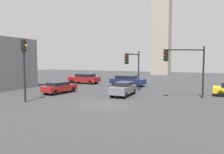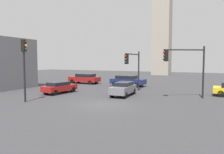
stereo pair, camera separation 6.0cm
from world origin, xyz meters
The scene contains 9 objects.
ground_plane centered at (0.00, 0.00, 0.00)m, with size 107.54×107.54×0.00m, color #38383A.
traffic_light_0 centered at (5.38, 5.70, 3.42)m, with size 3.43×2.08×4.83m.
traffic_light_1 centered at (-6.50, -1.84, 3.65)m, with size 0.49×0.41×5.25m.
traffic_light_2 centered at (-0.19, 7.22, 3.22)m, with size 0.41×3.81×4.58m.
car_0 centered at (-0.26, 4.75, 0.73)m, with size 1.79×3.99×1.37m.
car_1 centered at (-10.13, 12.87, 0.80)m, with size 4.79×2.00×1.50m.
car_3 centered at (-2.89, 12.58, 0.78)m, with size 4.85×2.16×1.47m.
car_4 centered at (-7.06, 3.24, 0.67)m, with size 1.99×4.05×1.24m.
skyline_tower centered at (-4.20, 39.18, 15.62)m, with size 4.24×4.24×31.25m, color #A89E8E.
Camera 2 is at (7.83, -14.67, 3.46)m, focal length 33.98 mm.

